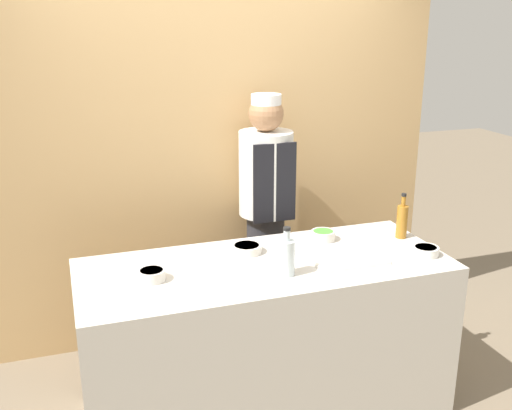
% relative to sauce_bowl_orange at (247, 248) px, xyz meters
% --- Properties ---
extents(ground_plane, '(14.00, 14.00, 0.00)m').
position_rel_sauce_bowl_orange_xyz_m(ground_plane, '(0.05, -0.18, -0.93)').
color(ground_plane, '#756651').
extents(cabinet_wall, '(3.09, 0.18, 2.40)m').
position_rel_sauce_bowl_orange_xyz_m(cabinet_wall, '(0.05, 0.88, 0.27)').
color(cabinet_wall, tan).
rests_on(cabinet_wall, ground_plane).
extents(counter, '(1.99, 0.80, 0.90)m').
position_rel_sauce_bowl_orange_xyz_m(counter, '(0.05, -0.18, -0.48)').
color(counter, beige).
rests_on(counter, ground_plane).
extents(sauce_bowl_orange, '(0.17, 0.17, 0.05)m').
position_rel_sauce_bowl_orange_xyz_m(sauce_bowl_orange, '(0.00, 0.00, 0.00)').
color(sauce_bowl_orange, silver).
rests_on(sauce_bowl_orange, counter).
extents(sauce_bowl_brown, '(0.14, 0.14, 0.06)m').
position_rel_sauce_bowl_orange_xyz_m(sauce_bowl_brown, '(-0.56, -0.20, 0.01)').
color(sauce_bowl_brown, silver).
rests_on(sauce_bowl_brown, counter).
extents(sauce_bowl_white, '(0.14, 0.14, 0.05)m').
position_rel_sauce_bowl_orange_xyz_m(sauce_bowl_white, '(0.93, -0.35, 0.00)').
color(sauce_bowl_white, silver).
rests_on(sauce_bowl_white, counter).
extents(sauce_bowl_green, '(0.14, 0.14, 0.06)m').
position_rel_sauce_bowl_orange_xyz_m(sauce_bowl_green, '(0.49, 0.04, 0.01)').
color(sauce_bowl_green, silver).
rests_on(sauce_bowl_green, counter).
extents(cutting_board, '(0.39, 0.25, 0.02)m').
position_rel_sauce_bowl_orange_xyz_m(cutting_board, '(0.48, -0.29, -0.02)').
color(cutting_board, white).
rests_on(cutting_board, counter).
extents(bottle_amber, '(0.06, 0.06, 0.27)m').
position_rel_sauce_bowl_orange_xyz_m(bottle_amber, '(0.94, -0.07, 0.08)').
color(bottle_amber, '#9E661E').
rests_on(bottle_amber, counter).
extents(bottle_clear, '(0.09, 0.09, 0.26)m').
position_rel_sauce_bowl_orange_xyz_m(bottle_clear, '(0.10, -0.35, 0.08)').
color(bottle_clear, silver).
rests_on(bottle_clear, counter).
extents(chef_center, '(0.35, 0.35, 1.70)m').
position_rel_sauce_bowl_orange_xyz_m(chef_center, '(0.31, 0.55, 0.00)').
color(chef_center, '#28282D').
rests_on(chef_center, ground_plane).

